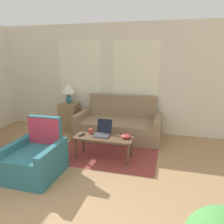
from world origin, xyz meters
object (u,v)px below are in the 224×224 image
object	(u,v)px
cup_navy	(90,131)
tv_remote	(82,135)
couch	(119,126)
armchair	(37,159)
coffee_table	(104,139)
laptop	(103,132)
snack_bowl	(126,136)
table_lamp	(68,89)

from	to	relation	value
cup_navy	tv_remote	world-z (taller)	cup_navy
couch	cup_navy	world-z (taller)	couch
armchair	coffee_table	bearing A→B (deg)	43.67
laptop	cup_navy	distance (m)	0.25
cup_navy	snack_bowl	size ratio (longest dim) A/B	0.51
coffee_table	laptop	distance (m)	0.15
cup_navy	tv_remote	bearing A→B (deg)	-130.82
couch	tv_remote	world-z (taller)	couch
coffee_table	laptop	xyz separation A→B (m)	(-0.04, 0.09, 0.11)
couch	laptop	distance (m)	1.09
armchair	laptop	world-z (taller)	armchair
couch	laptop	world-z (taller)	couch
coffee_table	snack_bowl	xyz separation A→B (m)	(0.40, 0.03, 0.08)
armchair	table_lamp	xyz separation A→B (m)	(-0.45, 2.13, 0.79)
couch	coffee_table	bearing A→B (deg)	-90.69
couch	tv_remote	xyz separation A→B (m)	(-0.43, -1.20, 0.16)
tv_remote	cup_navy	bearing A→B (deg)	49.18
coffee_table	tv_remote	distance (m)	0.42
laptop	snack_bowl	distance (m)	0.45
couch	coffee_table	size ratio (longest dim) A/B	1.79
laptop	snack_bowl	xyz separation A→B (m)	(0.44, -0.06, -0.03)
couch	laptop	size ratio (longest dim) A/B	5.88
snack_bowl	laptop	bearing A→B (deg)	172.73
table_lamp	cup_navy	distance (m)	1.69
couch	cup_navy	size ratio (longest dim) A/B	21.35
cup_navy	snack_bowl	distance (m)	0.70
snack_bowl	table_lamp	bearing A→B (deg)	143.40
armchair	table_lamp	world-z (taller)	table_lamp
coffee_table	tv_remote	size ratio (longest dim) A/B	6.88
armchair	tv_remote	size ratio (longest dim) A/B	5.65
table_lamp	tv_remote	world-z (taller)	table_lamp
armchair	laptop	bearing A→B (deg)	47.96
laptop	coffee_table	bearing A→B (deg)	-62.92
armchair	snack_bowl	xyz separation A→B (m)	(1.27, 0.86, 0.19)
coffee_table	cup_navy	xyz separation A→B (m)	(-0.30, 0.09, 0.10)
armchair	cup_navy	distance (m)	1.10
cup_navy	snack_bowl	world-z (taller)	cup_navy
table_lamp	tv_remote	distance (m)	1.74
armchair	coffee_table	size ratio (longest dim) A/B	0.82
couch	coffee_table	distance (m)	1.16
snack_bowl	tv_remote	xyz separation A→B (m)	(-0.81, -0.08, -0.02)
couch	laptop	xyz separation A→B (m)	(-0.06, -1.07, 0.21)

